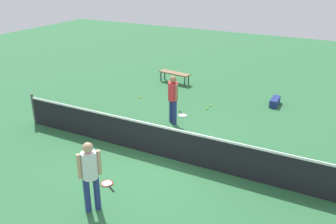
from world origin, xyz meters
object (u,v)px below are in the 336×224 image
tennis_racket_near_player (182,115)px  tennis_ball_by_net (207,109)px  tennis_racket_far_player (107,184)px  tennis_ball_baseline (211,106)px  courtside_bench (174,74)px  equipment_bag (275,101)px  player_near_side (173,96)px  tennis_ball_near_player (141,97)px  player_far_side (90,171)px  tennis_ball_midcourt (154,131)px

tennis_racket_near_player → tennis_ball_by_net: 1.09m
tennis_racket_near_player → tennis_racket_far_player: 4.88m
tennis_ball_baseline → courtside_bench: bearing=-37.6°
equipment_bag → tennis_ball_baseline: bearing=31.9°
tennis_racket_near_player → equipment_bag: bearing=-135.8°
player_near_side → tennis_racket_far_player: player_near_side is taller
tennis_ball_near_player → player_near_side: bearing=145.3°
player_near_side → tennis_racket_near_player: bearing=-90.1°
tennis_racket_near_player → tennis_ball_baseline: tennis_ball_baseline is taller
tennis_ball_near_player → tennis_racket_far_player: bearing=114.2°
tennis_racket_far_player → tennis_ball_baseline: tennis_ball_baseline is taller
tennis_racket_near_player → courtside_bench: 3.90m
courtside_bench → player_near_side: bearing=116.3°
player_far_side → tennis_ball_near_player: size_ratio=25.76×
player_far_side → tennis_racket_near_player: size_ratio=3.10×
tennis_ball_by_net → equipment_bag: size_ratio=0.08×
tennis_racket_near_player → tennis_ball_baseline: bearing=-113.9°
tennis_ball_midcourt → equipment_bag: 5.23m
tennis_racket_near_player → player_near_side: bearing=89.9°
tennis_ball_baseline → tennis_racket_near_player: bearing=66.1°
tennis_ball_near_player → courtside_bench: bearing=-97.1°
tennis_racket_near_player → tennis_racket_far_player: (-0.25, 4.87, 0.00)m
player_near_side → tennis_ball_by_net: bearing=-108.6°
player_far_side → tennis_ball_by_net: (0.02, -6.78, -0.98)m
player_far_side → tennis_racket_near_player: 5.96m
tennis_ball_near_player → tennis_racket_near_player: bearing=159.9°
tennis_racket_near_player → tennis_ball_baseline: size_ratio=8.32×
player_far_side → tennis_racket_far_player: size_ratio=2.89×
tennis_racket_near_player → equipment_bag: equipment_bag is taller
tennis_ball_baseline → player_far_side: bearing=90.1°
tennis_racket_far_player → tennis_ball_baseline: bearing=-93.1°
tennis_racket_far_player → tennis_ball_midcourt: 3.24m
tennis_racket_far_player → tennis_ball_by_net: size_ratio=8.92×
tennis_racket_far_player → tennis_ball_by_net: 5.81m
tennis_ball_near_player → courtside_bench: 2.52m
player_near_side → tennis_ball_near_player: (2.32, -1.61, -0.98)m
player_near_side → tennis_ball_baseline: (-0.58, -2.07, -0.98)m
player_near_side → tennis_ball_near_player: size_ratio=25.76×
tennis_racket_far_player → courtside_bench: bearing=-74.5°
tennis_racket_near_player → tennis_ball_midcourt: 1.68m
player_far_side → equipment_bag: 8.81m
player_near_side → tennis_ball_by_net: (-0.57, -1.69, -0.98)m
tennis_racket_near_player → equipment_bag: size_ratio=0.68×
tennis_ball_midcourt → tennis_ball_baseline: size_ratio=1.00×
tennis_racket_near_player → tennis_racket_far_player: same height
tennis_racket_near_player → tennis_ball_baseline: (-0.58, -1.32, 0.02)m
tennis_racket_far_player → tennis_ball_near_player: tennis_ball_near_player is taller
tennis_ball_by_net → tennis_ball_midcourt: bearing=73.3°
tennis_ball_near_player → tennis_ball_baseline: size_ratio=1.00×
player_near_side → tennis_ball_midcourt: bearing=76.9°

